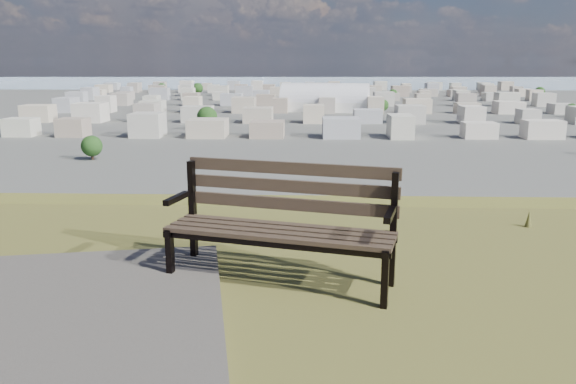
{
  "coord_description": "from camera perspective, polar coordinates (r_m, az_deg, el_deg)",
  "views": [
    {
      "loc": [
        -0.01,
        -2.75,
        26.75
      ],
      "look_at": [
        -0.23,
        3.5,
        25.3
      ],
      "focal_mm": 35.0,
      "sensor_mm": 36.0,
      "label": 1
    }
  ],
  "objects": [
    {
      "name": "city_trees",
      "position": [
        323.57,
        -2.72,
        9.2
      ],
      "size": [
        406.52,
        387.2,
        9.98
      ],
      "color": "#322219",
      "rests_on": "ground"
    },
    {
      "name": "far_hills",
      "position": [
        1406.99,
        -0.5,
        13.05
      ],
      "size": [
        2050.0,
        340.0,
        60.0
      ],
      "color": "#8996AB",
      "rests_on": "ground"
    },
    {
      "name": "bay_water",
      "position": [
        903.14,
        2.03,
        11.39
      ],
      "size": [
        2400.0,
        700.0,
        0.12
      ],
      "primitive_type": "cube",
      "color": "#9CB8C7",
      "rests_on": "ground"
    },
    {
      "name": "park_bench",
      "position": [
        4.52,
        -0.5,
        -2.55
      ],
      "size": [
        1.9,
        1.03,
        0.95
      ],
      "rotation": [
        0.0,
        0.0,
        -0.26
      ],
      "color": "#443427",
      "rests_on": "hilltop_mesa"
    },
    {
      "name": "arena",
      "position": [
        314.36,
        3.78,
        9.06
      ],
      "size": [
        50.35,
        27.44,
        20.17
      ],
      "rotation": [
        0.0,
        0.0,
        -0.16
      ],
      "color": "silver",
      "rests_on": "ground"
    },
    {
      "name": "city_blocks",
      "position": [
        397.87,
        2.02,
        9.74
      ],
      "size": [
        395.0,
        361.0,
        7.0
      ],
      "color": "beige",
      "rests_on": "ground"
    }
  ]
}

